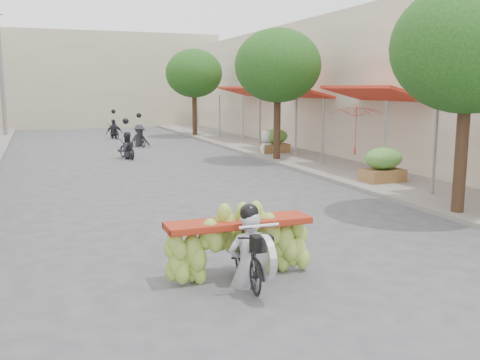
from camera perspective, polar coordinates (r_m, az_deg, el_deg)
name	(u,v)px	position (r m, az deg, el deg)	size (l,w,h in m)	color
ground	(348,322)	(7.13, 11.42, -14.67)	(120.00, 120.00, 0.00)	#4E4E53
sidewalk_right	(301,156)	(23.19, 6.50, 2.61)	(4.00, 60.00, 0.12)	gray
shophouse_row_right	(415,86)	(24.89, 18.15, 9.47)	(9.77, 40.00, 6.00)	beige
far_building	(84,81)	(43.61, -16.29, 10.15)	(20.00, 6.00, 7.00)	#B9AF92
utility_pole_back	(1,69)	(35.53, -24.13, 10.72)	(0.60, 0.24, 8.00)	slate
street_tree_near	(469,48)	(13.03, 23.20, 12.78)	(3.40, 3.40, 5.25)	#3A2719
street_tree_mid	(278,66)	(21.43, 4.05, 12.05)	(3.40, 3.40, 5.25)	#3A2719
street_tree_far	(194,74)	(32.71, -4.93, 11.24)	(3.40, 3.40, 5.25)	#3A2719
produce_crate_mid	(383,162)	(16.75, 15.04, 1.85)	(1.20, 0.88, 1.16)	brown
produce_crate_far	(274,139)	(23.67, 3.70, 4.39)	(1.20, 0.88, 1.16)	brown
banana_motorbike	(244,236)	(8.11, 0.40, -6.03)	(2.28, 1.76, 2.13)	black
market_umbrella	(358,105)	(17.49, 12.43, 7.86)	(1.81, 1.81, 1.62)	red
pedestrian	(267,131)	(23.37, 2.88, 5.24)	(1.08, 1.06, 1.92)	silver
bg_motorbike_a	(126,140)	(22.82, -12.03, 4.15)	(0.88, 1.53, 1.95)	black
bg_motorbike_b	(139,130)	(27.46, -10.70, 5.31)	(1.15, 1.61, 1.95)	black
bg_motorbike_c	(114,124)	(32.35, -13.31, 5.81)	(1.04, 1.51, 1.95)	black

